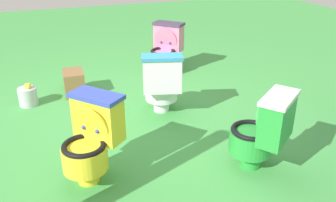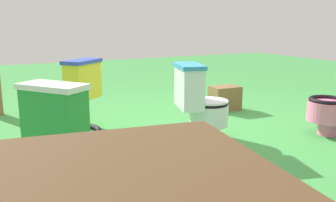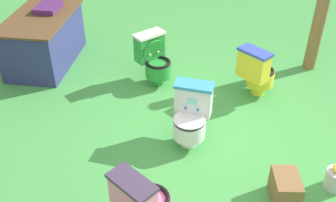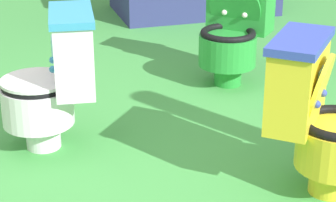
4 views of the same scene
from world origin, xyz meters
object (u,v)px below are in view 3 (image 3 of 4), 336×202
lemon_bucket (336,179)px  toilet_white (191,115)px  vendor_table (44,39)px  toilet_yellow (257,72)px  wooden_post (321,12)px  toilet_green (154,59)px  small_crate (285,189)px

lemon_bucket → toilet_white: bearing=62.1°
toilet_white → vendor_table: vendor_table is taller
toilet_white → toilet_yellow: (0.95, -0.94, 0.00)m
toilet_white → wooden_post: wooden_post is taller
toilet_white → vendor_table: (1.92, 2.12, 0.02)m
vendor_table → lemon_bucket: vendor_table is taller
toilet_white → wooden_post: size_ratio=0.40×
toilet_green → wooden_post: bearing=151.6°
toilet_white → toilet_yellow: same height
toilet_green → toilet_yellow: 1.43m
toilet_white → toilet_green: size_ratio=1.00×
toilet_yellow → toilet_green: bearing=-146.3°
vendor_table → small_crate: vendor_table is taller
toilet_yellow → lemon_bucket: 1.80m
wooden_post → vendor_table: bearing=86.7°
toilet_yellow → toilet_white: bearing=-85.8°
small_crate → toilet_white: bearing=43.4°
toilet_white → small_crate: size_ratio=2.02×
toilet_green → lemon_bucket: (-2.09, -1.87, -0.26)m
wooden_post → lemon_bucket: bearing=168.6°
toilet_green → small_crate: toilet_green is taller
toilet_green → lemon_bucket: toilet_green is taller
vendor_table → wooden_post: (-0.23, -4.05, 0.51)m
vendor_table → lemon_bucket: 4.46m
wooden_post → lemon_bucket: (-2.45, 0.49, -0.78)m
toilet_white → small_crate: toilet_white is taller
wooden_post → lemon_bucket: wooden_post is taller
wooden_post → toilet_green: bearing=98.7°
toilet_yellow → vendor_table: bearing=-148.5°
lemon_bucket → small_crate: bearing=105.5°
toilet_white → vendor_table: bearing=-26.2°
vendor_table → lemon_bucket: size_ratio=5.70×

